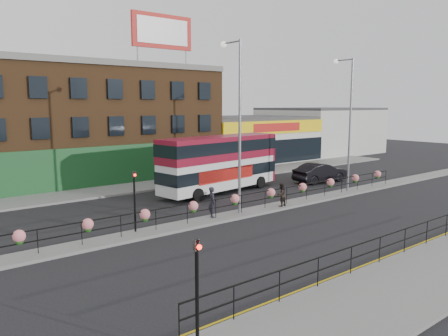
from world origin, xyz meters
TOP-DOWN VIEW (x-y plane):
  - ground at (0.00, 0.00)m, footprint 120.00×120.00m
  - south_pavement at (0.00, -12.00)m, footprint 60.00×4.00m
  - north_pavement at (0.00, 12.00)m, footprint 60.00×4.00m
  - median at (0.00, 0.00)m, footprint 60.00×1.60m
  - yellow_line_inner at (0.00, -9.70)m, footprint 60.00×0.10m
  - yellow_line_outer at (0.00, -9.88)m, footprint 60.00×0.10m
  - brick_building at (-4.00, 19.96)m, footprint 25.00×12.21m
  - supermarket at (16.00, 19.90)m, footprint 15.00×12.25m
  - warehouse_east at (30.75, 20.00)m, footprint 14.50×12.00m
  - billboard at (2.50, 14.99)m, footprint 6.00×0.29m
  - median_railing at (-0.00, 0.00)m, footprint 30.04×0.56m
  - south_railing at (-2.00, -10.10)m, footprint 20.04×0.05m
  - double_decker_bus at (2.33, 6.39)m, footprint 11.01×4.01m
  - car at (11.97, 4.46)m, footprint 2.85×5.49m
  - pedestrian_a at (-3.09, 0.23)m, footprint 0.99×0.93m
  - pedestrian_b at (2.16, -0.28)m, footprint 0.85×0.71m
  - lamp_column_west at (-1.12, 0.33)m, footprint 0.37×1.83m
  - lamp_column_east at (9.81, 0.32)m, footprint 0.36×1.76m
  - traffic_light_south at (-12.00, -11.01)m, footprint 0.15×0.28m
  - traffic_light_median at (-8.00, 0.39)m, footprint 0.15×0.28m

SIDE VIEW (x-z plane):
  - ground at x=0.00m, z-range 0.00..0.00m
  - yellow_line_inner at x=0.00m, z-range 0.00..0.01m
  - yellow_line_outer at x=0.00m, z-range 0.00..0.01m
  - south_pavement at x=0.00m, z-range 0.00..0.15m
  - north_pavement at x=0.00m, z-range 0.00..0.15m
  - median at x=0.00m, z-range 0.00..0.15m
  - car at x=11.97m, z-range 0.00..1.69m
  - pedestrian_b at x=2.16m, z-range 0.15..1.68m
  - south_railing at x=-2.00m, z-range 0.40..1.52m
  - median_railing at x=0.00m, z-range 0.43..1.66m
  - pedestrian_a at x=-3.09m, z-range 0.15..1.98m
  - traffic_light_south at x=-12.00m, z-range 0.64..4.29m
  - traffic_light_median at x=-8.00m, z-range 0.64..4.29m
  - supermarket at x=16.00m, z-range 0.00..5.30m
  - double_decker_bus at x=2.33m, z-range 0.50..4.85m
  - warehouse_east at x=30.75m, z-range 0.00..6.30m
  - brick_building at x=-4.00m, z-range -0.02..10.28m
  - lamp_column_east at x=9.81m, z-range 1.08..11.13m
  - lamp_column_west at x=-1.12m, z-range 1.12..11.54m
  - billboard at x=2.50m, z-range 10.98..15.38m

